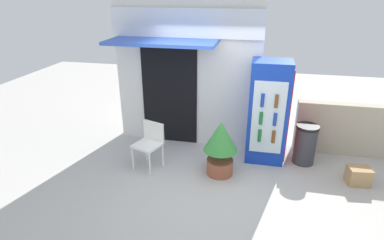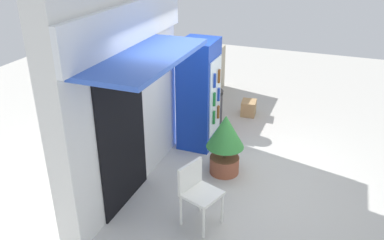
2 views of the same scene
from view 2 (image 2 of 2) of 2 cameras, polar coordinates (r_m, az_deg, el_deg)
ground at (r=6.52m, az=6.42°, el=-8.63°), size 16.00×16.00×0.00m
storefront_building at (r=5.74m, az=-9.73°, el=3.98°), size 2.97×1.20×3.04m
drink_cooler at (r=7.16m, az=1.01°, el=3.64°), size 0.73×0.65×1.96m
plastic_chair at (r=5.40m, az=0.74°, el=-9.70°), size 0.57×0.57×0.87m
potted_plant_near_shop at (r=6.43m, az=4.71°, el=-2.80°), size 0.61×0.61×1.02m
trash_bin at (r=8.03m, az=2.88°, el=1.58°), size 0.42×0.42×0.78m
stone_boundary_wall at (r=9.12m, az=1.73°, el=5.49°), size 2.51×0.22×1.06m
cardboard_box at (r=8.75m, az=7.99°, el=1.71°), size 0.39×0.34×0.31m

